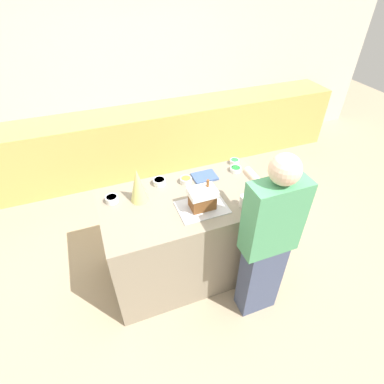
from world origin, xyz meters
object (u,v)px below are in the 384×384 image
candy_bowl_front_corner (159,182)px  person (268,242)px  cookbook (205,177)px  mug (244,201)px  candy_bowl_behind_tray (112,199)px  baking_tray (202,207)px  candy_bowl_center_rear (235,161)px  candy_bowl_near_tray_left (236,169)px  candy_bowl_far_left (186,180)px  gingerbread_house (202,198)px  decorative_tree (138,185)px

candy_bowl_front_corner → person: person is taller
cookbook → mug: size_ratio=2.20×
candy_bowl_behind_tray → person: size_ratio=0.07×
mug → candy_bowl_behind_tray: bearing=156.6°
baking_tray → candy_bowl_center_rear: 0.74m
baking_tray → candy_bowl_center_rear: (0.55, 0.50, 0.02)m
candy_bowl_center_rear → candy_bowl_near_tray_left: 0.13m
candy_bowl_near_tray_left → cookbook: candy_bowl_near_tray_left is taller
candy_bowl_center_rear → candy_bowl_behind_tray: bearing=-172.7°
candy_bowl_far_left → person: 0.91m
gingerbread_house → candy_bowl_near_tray_left: size_ratio=2.24×
gingerbread_house → candy_bowl_far_left: size_ratio=2.26×
baking_tray → person: bearing=-51.7°
candy_bowl_behind_tray → cookbook: bearing=3.0°
candy_bowl_front_corner → person: 1.08m
candy_bowl_behind_tray → candy_bowl_center_rear: 1.24m
person → baking_tray: bearing=128.3°
candy_bowl_front_corner → person: size_ratio=0.07×
candy_bowl_far_left → candy_bowl_center_rear: (0.56, 0.13, -0.00)m
gingerbread_house → person: (0.36, -0.46, -0.19)m
candy_bowl_far_left → candy_bowl_center_rear: bearing=12.6°
candy_bowl_behind_tray → mug: mug is taller
decorative_tree → candy_bowl_center_rear: 1.04m
mug → person: person is taller
candy_bowl_far_left → cookbook: size_ratio=0.49×
decorative_tree → candy_bowl_front_corner: (0.22, 0.15, -0.12)m
candy_bowl_behind_tray → candy_bowl_front_corner: size_ratio=0.93×
candy_bowl_far_left → person: person is taller
candy_bowl_center_rear → candy_bowl_near_tray_left: (-0.05, -0.12, -0.00)m
candy_bowl_front_corner → candy_bowl_far_left: candy_bowl_front_corner is taller
candy_bowl_center_rear → gingerbread_house: bearing=-138.0°
candy_bowl_behind_tray → candy_bowl_center_rear: bearing=7.3°
candy_bowl_far_left → candy_bowl_near_tray_left: candy_bowl_far_left is taller
candy_bowl_front_corner → candy_bowl_near_tray_left: (0.74, -0.05, -0.01)m
baking_tray → mug: 0.35m
candy_bowl_near_tray_left → mug: bearing=-109.9°
decorative_tree → person: 1.13m
candy_bowl_far_left → candy_bowl_near_tray_left: size_ratio=0.99×
baking_tray → cookbook: 0.43m
candy_bowl_far_left → candy_bowl_front_corner: bearing=165.5°
gingerbread_house → baking_tray: bearing=-155.8°
candy_bowl_near_tray_left → candy_bowl_center_rear: bearing=67.2°
cookbook → person: person is taller
candy_bowl_front_corner → candy_bowl_center_rear: (0.79, 0.06, -0.01)m
baking_tray → gingerbread_house: bearing=24.2°
decorative_tree → person: (0.82, -0.74, -0.24)m
candy_bowl_behind_tray → candy_bowl_center_rear: candy_bowl_behind_tray is taller
decorative_tree → candy_bowl_center_rear: decorative_tree is taller
candy_bowl_behind_tray → mug: bearing=-23.4°
baking_tray → cookbook: size_ratio=1.84×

